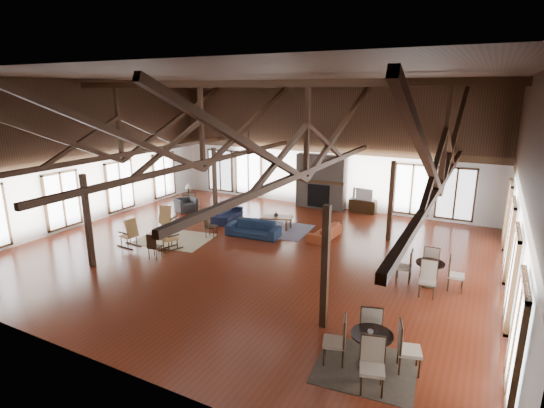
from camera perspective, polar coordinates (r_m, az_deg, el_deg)
The scene contains 31 objects.
floor at distance 15.18m, azimuth -2.65°, elevation -6.41°, with size 16.00×16.00×0.00m, color #5B1F13.
ceiling at distance 14.15m, azimuth -2.95°, elevation 16.86°, with size 16.00×14.00×0.02m, color black.
wall_back at distance 20.65m, azimuth 7.09°, elevation 7.81°, with size 16.00×0.02×6.00m, color silver.
wall_front at distance 9.18m, azimuth -25.31°, elevation -2.47°, with size 16.00×0.02×6.00m, color silver.
wall_left at distance 19.60m, azimuth -23.60°, elevation 6.30°, with size 0.02×14.00×6.00m, color silver.
wall_right at distance 12.50m, azimuth 30.81°, elevation 1.17°, with size 0.02×14.00×6.00m, color silver.
roof_truss at distance 14.22m, azimuth -2.85°, elevation 8.89°, with size 15.60×14.07×3.14m.
post_grid at distance 14.69m, azimuth -2.72°, elevation -0.86°, with size 8.16×7.16×3.05m.
fireplace at distance 20.62m, azimuth 6.62°, elevation 2.99°, with size 2.50×0.69×2.60m.
ceiling_fan at distance 13.15m, azimuth -3.14°, elevation 7.10°, with size 1.60×1.60×0.75m.
sofa_navy_front at distance 16.65m, azimuth -2.55°, elevation -3.33°, with size 2.10×0.82×0.61m, color #131F35.
sofa_navy_left at distance 18.83m, azimuth -6.05°, elevation -1.31°, with size 0.76×1.94×0.57m, color #121833.
sofa_orange at distance 16.57m, azimuth 7.09°, elevation -3.69°, with size 0.71×1.80×0.53m, color maroon.
coffee_table at distance 17.58m, azimuth 0.65°, elevation -1.87°, with size 1.42×1.00×0.50m.
vase at distance 17.54m, azimuth 0.55°, elevation -1.38°, with size 0.19×0.19×0.20m, color #B2B2B2.
armchair at distance 20.50m, azimuth -11.52°, elevation -0.10°, with size 0.84×0.96×0.62m, color #313134.
side_table_lamp at distance 21.38m, azimuth -11.15°, elevation 0.90°, with size 0.46×0.46×1.17m.
rocking_chair_a at distance 17.48m, azimuth -13.95°, elevation -2.07°, with size 0.66×0.97×1.15m.
rocking_chair_b at distance 15.61m, azimuth -13.89°, elevation -4.32°, with size 0.66×0.90×1.04m.
rocking_chair_c at distance 16.29m, azimuth -18.54°, elevation -3.81°, with size 0.86×0.51×1.07m.
side_chair_a at distance 16.64m, azimuth -8.46°, elevation -2.61°, with size 0.47×0.47×0.95m.
side_chair_b at distance 14.90m, azimuth -15.68°, elevation -5.26°, with size 0.43×0.43×0.89m.
cafe_table_near at distance 9.35m, azimuth 13.21°, elevation -17.84°, with size 2.04×2.04×1.04m.
cafe_table_far at distance 13.29m, azimuth 20.42°, elevation -8.27°, with size 1.92×1.92×0.99m.
cup_near at distance 9.19m, azimuth 13.08°, elevation -16.42°, with size 0.11×0.11×0.09m, color #B2B2B2.
cup_far at distance 13.13m, azimuth 20.83°, elevation -7.31°, with size 0.13×0.13×0.11m, color #B2B2B2.
tv_console at distance 20.31m, azimuth 12.10°, elevation -0.28°, with size 1.24×0.46×0.62m, color black.
television at distance 20.16m, azimuth 12.20°, elevation 1.32°, with size 0.96×0.13×0.55m, color #B2B2B2.
rug_tan at distance 16.82m, azimuth -12.92°, elevation -4.61°, with size 2.68×2.10×0.01m, color #C7B48A.
rug_navy at distance 17.59m, azimuth 0.21°, elevation -3.34°, with size 2.94×2.21×0.01m, color #1A1A4A.
rug_dark at distance 9.56m, azimuth 12.46°, elevation -20.68°, with size 1.99×1.81×0.01m, color black.
Camera 1 is at (7.12, -12.22, 5.52)m, focal length 28.00 mm.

